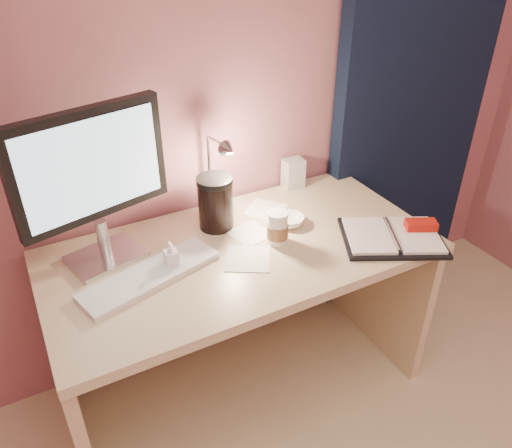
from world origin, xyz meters
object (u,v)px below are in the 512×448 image
monitor (91,175)px  keyboard (151,275)px  desk (234,285)px  coffee_cup (278,229)px  desk_lamp (214,171)px  planner (395,236)px  bowl (289,221)px  product_box (293,173)px  dark_jar (216,205)px  lotion_bottle (171,255)px

monitor → keyboard: size_ratio=1.13×
desk → coffee_cup: coffee_cup is taller
desk → desk_lamp: desk_lamp is taller
planner → bowl: planner is taller
keyboard → product_box: (0.76, 0.33, 0.05)m
coffee_cup → dark_jar: size_ratio=0.68×
keyboard → planner: (0.87, -0.20, 0.00)m
keyboard → lotion_bottle: lotion_bottle is taller
keyboard → planner: 0.89m
coffee_cup → desk_lamp: desk_lamp is taller
coffee_cup → product_box: product_box is taller
desk → dark_jar: bearing=99.9°
monitor → dark_jar: bearing=-13.0°
dark_jar → desk_lamp: (0.02, 0.05, 0.12)m
monitor → bowl: monitor is taller
planner → dark_jar: (-0.55, 0.39, 0.08)m
coffee_cup → desk_lamp: 0.32m
planner → coffee_cup: size_ratio=3.52×
keyboard → desk_lamp: 0.47m
keyboard → bowl: size_ratio=4.09×
keyboard → dark_jar: dark_jar is taller
desk → desk_lamp: 0.46m
dark_jar → product_box: dark_jar is taller
coffee_cup → lotion_bottle: (-0.39, 0.04, -0.01)m
product_box → desk_lamp: (-0.41, -0.09, 0.15)m
planner → lotion_bottle: (-0.79, 0.22, 0.04)m
lotion_bottle → desk_lamp: desk_lamp is taller
lotion_bottle → dark_jar: size_ratio=0.54×
dark_jar → desk_lamp: 0.13m
monitor → product_box: 0.91m
coffee_cup → desk_lamp: (-0.13, 0.26, 0.15)m
lotion_bottle → desk_lamp: size_ratio=0.30×
product_box → planner: bearing=-75.0°
desk_lamp → product_box: bearing=2.3°
monitor → lotion_bottle: 0.37m
coffee_cup → lotion_bottle: size_ratio=1.25×
keyboard → dark_jar: (0.33, 0.19, 0.08)m
desk → planner: (0.53, -0.29, 0.24)m
coffee_cup → bowl: size_ratio=1.08×
desk → monitor: bearing=168.5°
monitor → product_box: (0.86, 0.15, -0.26)m
keyboard → bowl: 0.58m
bowl → desk: bearing=174.9°
monitor → dark_jar: size_ratio=2.92×
bowl → coffee_cup: bearing=-140.7°
keyboard → lotion_bottle: size_ratio=4.76×
planner → coffee_cup: coffee_cup is taller
product_box → desk: bearing=-146.8°
keyboard → product_box: 0.83m
coffee_cup → product_box: (0.28, 0.34, 0.01)m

